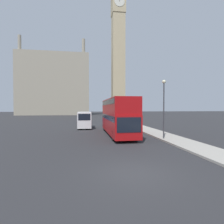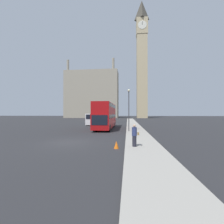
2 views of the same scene
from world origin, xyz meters
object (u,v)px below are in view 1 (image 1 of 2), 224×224
Objects in this scene: white_van at (84,120)px; street_lamp at (164,100)px; red_double_decker_bus at (118,115)px; parked_sedan at (86,119)px; clock_tower at (118,42)px.

street_lamp is (7.84, -11.46, 2.61)m from white_van.
red_double_decker_bus is 5.91m from street_lamp.
parked_sedan is (-7.63, 23.32, -3.29)m from street_lamp.
clock_tower reaches higher than street_lamp.
red_double_decker_bus reaches higher than white_van.
red_double_decker_bus reaches higher than parked_sedan.
clock_tower is 11.73× the size of street_lamp.
red_double_decker_bus is at bearing -61.69° from white_van.
street_lamp is at bearing -55.62° from white_van.
white_van is (-3.94, 7.31, -1.01)m from red_double_decker_bus.
red_double_decker_bus is 1.91× the size of street_lamp.
clock_tower is at bearing 79.12° from red_double_decker_bus.
white_van is at bearing 124.38° from street_lamp.
clock_tower reaches higher than parked_sedan.
red_double_decker_bus is 2.33× the size of parked_sedan.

